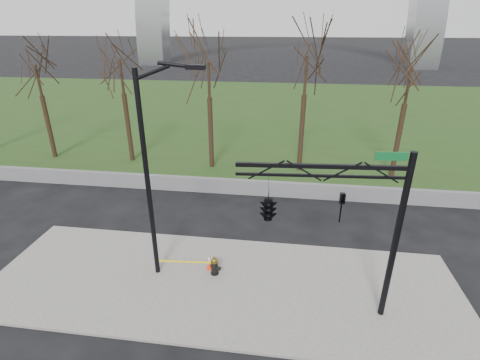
# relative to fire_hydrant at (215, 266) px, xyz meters

# --- Properties ---
(ground) EXTENTS (500.00, 500.00, 0.00)m
(ground) POSITION_rel_fire_hydrant_xyz_m (0.37, -0.49, -0.47)
(ground) COLOR black
(ground) RESTS_ON ground
(sidewalk) EXTENTS (18.00, 6.00, 0.10)m
(sidewalk) POSITION_rel_fire_hydrant_xyz_m (0.37, -0.49, -0.42)
(sidewalk) COLOR slate
(sidewalk) RESTS_ON ground
(grass_strip) EXTENTS (120.00, 40.00, 0.06)m
(grass_strip) POSITION_rel_fire_hydrant_xyz_m (0.37, 29.51, -0.44)
(grass_strip) COLOR #223B15
(grass_strip) RESTS_ON ground
(guardrail) EXTENTS (60.00, 0.30, 0.90)m
(guardrail) POSITION_rel_fire_hydrant_xyz_m (0.37, 7.51, -0.02)
(guardrail) COLOR #59595B
(guardrail) RESTS_ON ground
(tree_row) EXTENTS (34.14, 4.00, 8.05)m
(tree_row) POSITION_rel_fire_hydrant_xyz_m (-5.55, 11.51, 3.56)
(tree_row) COLOR black
(tree_row) RESTS_ON ground
(fire_hydrant) EXTENTS (0.49, 0.35, 0.80)m
(fire_hydrant) POSITION_rel_fire_hydrant_xyz_m (0.00, 0.00, 0.00)
(fire_hydrant) COLOR black
(fire_hydrant) RESTS_ON sidewalk
(traffic_cone) EXTENTS (0.34, 0.34, 0.60)m
(traffic_cone) POSITION_rel_fire_hydrant_xyz_m (-0.24, 0.33, -0.07)
(traffic_cone) COLOR #F2390C
(traffic_cone) RESTS_ON sidewalk
(street_light) EXTENTS (2.39, 0.33, 8.21)m
(street_light) POSITION_rel_fire_hydrant_xyz_m (-2.08, -0.19, 4.23)
(street_light) COLOR black
(street_light) RESTS_ON ground
(traffic_signal_mast) EXTENTS (5.09, 2.52, 6.00)m
(traffic_signal_mast) POSITION_rel_fire_hydrant_xyz_m (2.86, -1.53, 3.68)
(traffic_signal_mast) COLOR black
(traffic_signal_mast) RESTS_ON ground
(caution_tape) EXTENTS (2.30, 0.51, 0.41)m
(caution_tape) POSITION_rel_fire_hydrant_xyz_m (-1.01, -0.05, 0.11)
(caution_tape) COLOR yellow
(caution_tape) RESTS_ON ground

